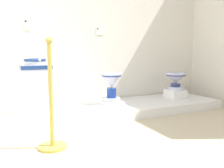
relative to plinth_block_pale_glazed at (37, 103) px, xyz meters
name	(u,v)px	position (x,y,z in m)	size (l,w,h in m)	color
ground_plane	(175,145)	(1.12, -1.40, -0.25)	(5.92, 5.27, 0.02)	beige
wall_back	(101,17)	(1.12, 0.46, 1.24)	(4.12, 0.06, 2.96)	silver
display_platform	(115,109)	(1.12, -0.06, -0.18)	(3.42, 0.94, 0.13)	white
plinth_block_pale_glazed	(37,103)	(0.00, 0.00, 0.00)	(0.39, 0.39, 0.23)	white
antique_toilet_pale_glazed	(36,76)	(0.00, 0.00, 0.36)	(0.38, 0.31, 0.47)	silver
plinth_block_broad_patterned	(111,102)	(1.09, 0.01, -0.09)	(0.29, 0.32, 0.04)	white
antique_toilet_broad_patterned	(111,83)	(1.09, 0.01, 0.21)	(0.32, 0.32, 0.43)	silver
plinth_block_slender_white	(175,94)	(2.28, -0.04, -0.04)	(0.29, 0.28, 0.14)	white
antique_toilet_slender_white	(176,79)	(2.28, -0.04, 0.22)	(0.35, 0.35, 0.30)	silver
info_placard_first	(28,25)	(-0.02, 0.43, 1.05)	(0.09, 0.01, 0.15)	white
info_placard_second	(100,31)	(1.08, 0.43, 1.01)	(0.12, 0.01, 0.11)	white
stanchion_post_near_left	(52,117)	(0.00, -0.98, 0.06)	(0.27, 0.27, 1.04)	#B2A042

